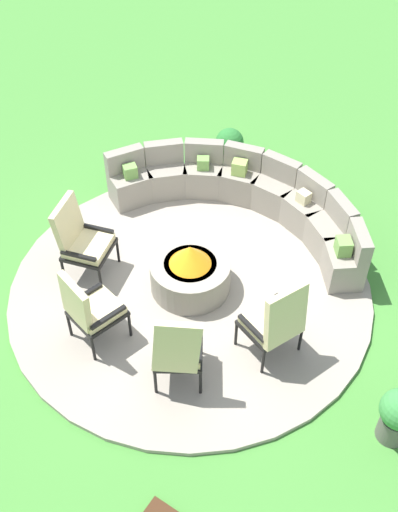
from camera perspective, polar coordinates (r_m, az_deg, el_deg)
name	(u,v)px	position (r m, az deg, el deg)	size (l,w,h in m)	color
ground_plane	(191,289)	(8.07, -0.78, -3.10)	(24.00, 24.00, 0.00)	#478C38
patio_circle	(191,288)	(8.05, -0.78, -2.96)	(4.68, 4.68, 0.06)	#9E9384
fire_pit	(190,272)	(7.83, -0.81, -1.46)	(1.03, 1.03, 0.71)	gray
curved_stone_bench	(246,198)	(8.86, 4.40, 5.35)	(3.97, 1.60, 0.81)	gray
lounge_chair_front_left	(81,239)	(7.98, -10.87, 1.59)	(0.72, 0.72, 1.11)	black
lounge_chair_front_right	(89,308)	(7.15, -10.12, -4.78)	(0.66, 0.69, 1.14)	black
lounge_chair_back_left	(178,348)	(6.68, -1.97, -8.52)	(0.76, 0.79, 1.17)	black
lounge_chair_back_right	(276,320)	(6.96, 7.14, -5.92)	(0.74, 0.76, 1.14)	black
potted_plant_0	(398,415)	(6.81, 17.93, -13.77)	(0.43, 0.43, 0.72)	#605B56
potted_plant_1	(229,146)	(9.87, 2.82, 10.08)	(0.44, 0.44, 0.68)	#A89E8E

